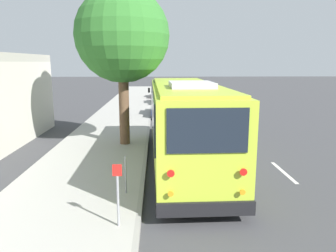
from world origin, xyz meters
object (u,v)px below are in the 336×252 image
street_tree (122,29)px  parked_sedan_navy (163,108)px  sign_post_far (126,175)px  sign_post_near (118,195)px  parked_sedan_white (162,98)px  parked_sedan_maroon (161,93)px  shuttle_bus (185,120)px

street_tree → parked_sedan_navy: bearing=-12.4°
sign_post_far → sign_post_near: bearing=180.0°
parked_sedan_white → parked_sedan_maroon: (5.58, 0.05, 0.02)m
sign_post_near → parked_sedan_maroon: bearing=-2.7°
shuttle_bus → sign_post_far: size_ratio=8.72×
parked_sedan_maroon → sign_post_near: 29.80m
shuttle_bus → parked_sedan_navy: size_ratio=2.27×
parked_sedan_white → street_tree: (-15.95, 2.09, 4.88)m
street_tree → sign_post_near: size_ratio=5.14×
parked_sedan_white → sign_post_far: bearing=172.1°
sign_post_near → parked_sedan_white: bearing=-3.5°
parked_sedan_navy → sign_post_far: bearing=175.7°
shuttle_bus → sign_post_near: shuttle_bus is taller
shuttle_bus → sign_post_far: (-3.04, 2.01, -1.09)m
parked_sedan_navy → parked_sedan_white: bearing=0.1°
street_tree → shuttle_bus: bearing=-140.6°
parked_sedan_white → parked_sedan_maroon: parked_sedan_maroon is taller
shuttle_bus → parked_sedan_navy: bearing=1.6°
parked_sedan_navy → sign_post_near: 17.36m
parked_sedan_maroon → sign_post_far: 27.79m
parked_sedan_navy → parked_sedan_maroon: parked_sedan_maroon is taller
shuttle_bus → street_tree: size_ratio=1.27×
shuttle_bus → sign_post_far: 3.80m
shuttle_bus → sign_post_near: (-5.04, 2.01, -0.87)m
sign_post_far → parked_sedan_maroon: bearing=-2.9°
shuttle_bus → parked_sedan_maroon: shuttle_bus is taller
parked_sedan_white → sign_post_far: same height
street_tree → sign_post_near: street_tree is taller
shuttle_bus → parked_sedan_maroon: bearing=0.1°
shuttle_bus → parked_sedan_white: 19.18m
shuttle_bus → parked_sedan_white: size_ratio=2.29×
parked_sedan_white → sign_post_far: 22.22m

